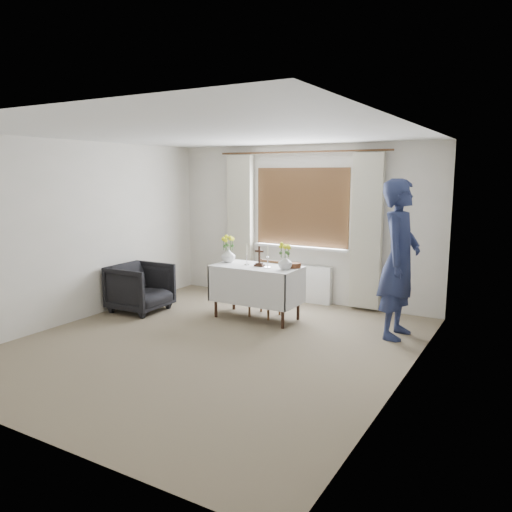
{
  "coord_description": "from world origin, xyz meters",
  "views": [
    {
      "loc": [
        3.35,
        -4.76,
        2.04
      ],
      "look_at": [
        0.0,
        1.02,
        0.94
      ],
      "focal_mm": 35.0,
      "sensor_mm": 36.0,
      "label": 1
    }
  ],
  "objects_px": {
    "person": "(399,259)",
    "flower_vase_left": "(228,255)",
    "altar_table": "(257,292)",
    "armchair": "(140,288)",
    "wooden_chair": "(265,289)",
    "flower_vase_right": "(285,262)",
    "wooden_cross": "(259,256)"
  },
  "relations": [
    {
      "from": "person",
      "to": "flower_vase_left",
      "type": "relative_size",
      "value": 9.31
    },
    {
      "from": "altar_table",
      "to": "armchair",
      "type": "bearing_deg",
      "value": -162.56
    },
    {
      "from": "wooden_chair",
      "to": "person",
      "type": "relative_size",
      "value": 0.41
    },
    {
      "from": "person",
      "to": "altar_table",
      "type": "bearing_deg",
      "value": 97.84
    },
    {
      "from": "armchair",
      "to": "altar_table",
      "type": "bearing_deg",
      "value": -74.19
    },
    {
      "from": "altar_table",
      "to": "person",
      "type": "distance_m",
      "value": 2.04
    },
    {
      "from": "wooden_chair",
      "to": "flower_vase_right",
      "type": "distance_m",
      "value": 0.65
    },
    {
      "from": "wooden_chair",
      "to": "altar_table",
      "type": "bearing_deg",
      "value": -100.83
    },
    {
      "from": "person",
      "to": "flower_vase_right",
      "type": "distance_m",
      "value": 1.5
    },
    {
      "from": "person",
      "to": "flower_vase_right",
      "type": "height_order",
      "value": "person"
    },
    {
      "from": "altar_table",
      "to": "wooden_cross",
      "type": "distance_m",
      "value": 0.53
    },
    {
      "from": "wooden_chair",
      "to": "flower_vase_right",
      "type": "relative_size",
      "value": 4.1
    },
    {
      "from": "altar_table",
      "to": "flower_vase_left",
      "type": "bearing_deg",
      "value": 174.38
    },
    {
      "from": "altar_table",
      "to": "wooden_chair",
      "type": "bearing_deg",
      "value": 76.44
    },
    {
      "from": "armchair",
      "to": "wooden_cross",
      "type": "xyz_separation_m",
      "value": [
        1.75,
        0.53,
        0.55
      ]
    },
    {
      "from": "wooden_chair",
      "to": "flower_vase_right",
      "type": "bearing_deg",
      "value": -22.09
    },
    {
      "from": "person",
      "to": "flower_vase_right",
      "type": "xyz_separation_m",
      "value": [
        -1.48,
        -0.23,
        -0.13
      ]
    },
    {
      "from": "flower_vase_right",
      "to": "person",
      "type": "bearing_deg",
      "value": 8.86
    },
    {
      "from": "flower_vase_left",
      "to": "flower_vase_right",
      "type": "xyz_separation_m",
      "value": [
        0.97,
        -0.08,
        -0.01
      ]
    },
    {
      "from": "flower_vase_left",
      "to": "wooden_chair",
      "type": "bearing_deg",
      "value": 11.82
    },
    {
      "from": "wooden_cross",
      "to": "flower_vase_left",
      "type": "xyz_separation_m",
      "value": [
        -0.55,
        0.05,
        -0.04
      ]
    },
    {
      "from": "armchair",
      "to": "flower_vase_left",
      "type": "bearing_deg",
      "value": -65.57
    },
    {
      "from": "altar_table",
      "to": "wooden_cross",
      "type": "xyz_separation_m",
      "value": [
        0.04,
        -0.0,
        0.52
      ]
    },
    {
      "from": "altar_table",
      "to": "wooden_cross",
      "type": "relative_size",
      "value": 4.34
    },
    {
      "from": "person",
      "to": "flower_vase_left",
      "type": "distance_m",
      "value": 2.45
    },
    {
      "from": "altar_table",
      "to": "armchair",
      "type": "height_order",
      "value": "altar_table"
    },
    {
      "from": "flower_vase_right",
      "to": "flower_vase_left",
      "type": "bearing_deg",
      "value": 175.23
    },
    {
      "from": "person",
      "to": "flower_vase_left",
      "type": "height_order",
      "value": "person"
    },
    {
      "from": "armchair",
      "to": "person",
      "type": "distance_m",
      "value": 3.77
    },
    {
      "from": "armchair",
      "to": "flower_vase_left",
      "type": "distance_m",
      "value": 1.43
    },
    {
      "from": "altar_table",
      "to": "flower_vase_left",
      "type": "height_order",
      "value": "flower_vase_left"
    },
    {
      "from": "wooden_cross",
      "to": "flower_vase_left",
      "type": "bearing_deg",
      "value": 166.88
    }
  ]
}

